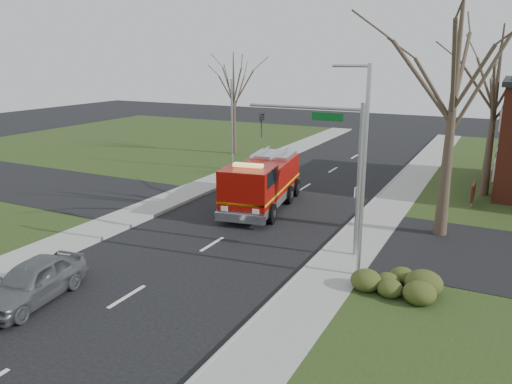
% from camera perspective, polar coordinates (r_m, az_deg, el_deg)
% --- Properties ---
extents(ground, '(120.00, 120.00, 0.00)m').
position_cam_1_polar(ground, '(23.91, -5.05, -5.98)').
color(ground, black).
rests_on(ground, ground).
extents(sidewalk_right, '(2.40, 80.00, 0.15)m').
position_cam_1_polar(sidewalk_right, '(21.47, 9.31, -8.45)').
color(sidewalk_right, gray).
rests_on(sidewalk_right, ground).
extents(sidewalk_left, '(2.40, 80.00, 0.15)m').
position_cam_1_polar(sidewalk_left, '(27.50, -16.12, -3.50)').
color(sidewalk_left, gray).
rests_on(sidewalk_left, ground).
extents(health_center_sign, '(0.12, 2.00, 1.40)m').
position_cam_1_polar(health_center_sign, '(32.32, 23.58, 0.07)').
color(health_center_sign, '#481310').
rests_on(health_center_sign, ground).
extents(hedge_corner, '(2.80, 2.00, 0.90)m').
position_cam_1_polar(hedge_corner, '(19.79, 16.30, -9.41)').
color(hedge_corner, '#2F3F17').
rests_on(hedge_corner, lawn_right).
extents(bare_tree_near, '(6.00, 6.00, 12.00)m').
position_cam_1_polar(bare_tree_near, '(24.99, 21.79, 11.40)').
color(bare_tree_near, '#392D21').
rests_on(bare_tree_near, ground).
extents(bare_tree_far, '(5.25, 5.25, 10.50)m').
position_cam_1_polar(bare_tree_far, '(33.93, 25.74, 10.15)').
color(bare_tree_far, '#392D21').
rests_on(bare_tree_far, ground).
extents(bare_tree_left, '(4.50, 4.50, 9.00)m').
position_cam_1_polar(bare_tree_left, '(44.70, -2.56, 11.30)').
color(bare_tree_left, '#392D21').
rests_on(bare_tree_left, ground).
extents(traffic_signal_mast, '(5.29, 0.18, 6.80)m').
position_cam_1_polar(traffic_signal_mast, '(21.78, 8.56, 4.70)').
color(traffic_signal_mast, gray).
rests_on(traffic_signal_mast, ground).
extents(streetlight_pole, '(1.48, 0.16, 8.40)m').
position_cam_1_polar(streetlight_pole, '(19.39, 12.07, 2.77)').
color(streetlight_pole, '#B7BABF').
rests_on(streetlight_pole, ground).
extents(utility_pole_far, '(0.14, 0.14, 7.00)m').
position_cam_1_polar(utility_pole_far, '(38.15, -2.76, 7.50)').
color(utility_pole_far, gray).
rests_on(utility_pole_far, ground).
extents(fire_engine, '(4.05, 8.19, 3.17)m').
position_cam_1_polar(fire_engine, '(29.02, 0.64, 0.89)').
color(fire_engine, '#960D06').
rests_on(fire_engine, ground).
extents(parked_car_maroon, '(2.40, 4.69, 1.53)m').
position_cam_1_polar(parked_car_maroon, '(20.03, -24.21, -9.31)').
color(parked_car_maroon, '#585B5F').
rests_on(parked_car_maroon, ground).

